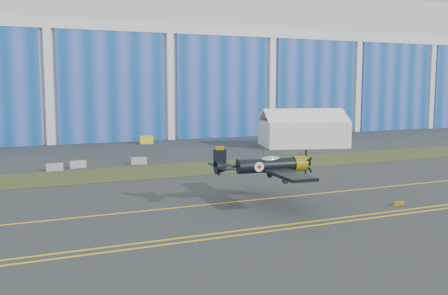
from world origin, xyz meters
name	(u,v)px	position (x,y,z in m)	size (l,w,h in m)	color
ground	(112,201)	(0.00, 0.00, 0.00)	(260.00, 260.00, 0.00)	#2D3434
grass_median	(85,176)	(0.00, 14.00, 0.02)	(260.00, 10.00, 0.02)	#475128
hangar	(36,63)	(0.00, 71.79, 14.96)	(220.00, 45.70, 30.00)	silver
taxiway_centreline	(125,213)	(0.00, -5.00, 0.01)	(200.00, 0.20, 0.02)	yellow
edge_line_near	(161,245)	(0.00, -14.50, 0.01)	(80.00, 0.20, 0.02)	yellow
edge_line_far	(156,241)	(0.00, -13.50, 0.01)	(80.00, 0.20, 0.02)	yellow
guard_board_right	(399,203)	(22.00, -12.00, 0.17)	(1.20, 0.15, 0.35)	yellow
warbird	(267,165)	(12.14, -6.47, 3.33)	(11.12, 13.03, 3.62)	black
tent	(303,127)	(39.18, 29.79, 3.22)	(16.17, 13.68, 6.43)	white
tug	(146,140)	(15.74, 44.36, 0.68)	(2.35, 1.47, 1.37)	yellow
gse_box	(297,132)	(48.03, 45.68, 0.89)	(2.96, 1.58, 1.78)	gray
barrier_a	(54,167)	(-2.71, 19.45, 0.45)	(2.00, 0.60, 0.90)	gray
barrier_b	(78,164)	(0.22, 20.62, 0.45)	(2.00, 0.60, 0.90)	#989198
barrier_c	(139,161)	(8.01, 20.54, 0.45)	(2.00, 0.60, 0.90)	#9A9197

